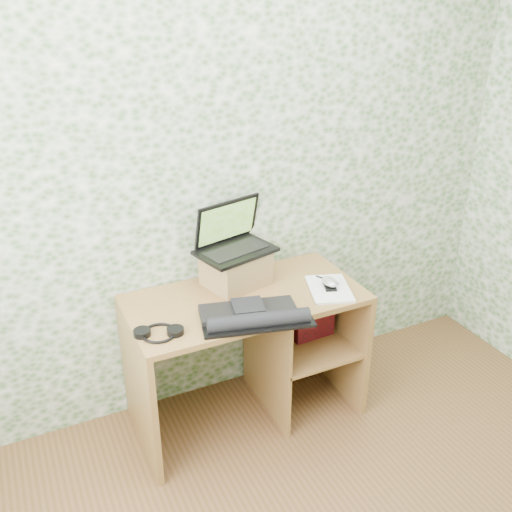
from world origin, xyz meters
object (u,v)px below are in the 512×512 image
desk (257,334)px  keyboard (253,315)px  riser (236,268)px  notepad (329,289)px  laptop (232,239)px

desk → keyboard: keyboard is taller
riser → notepad: size_ratio=1.04×
riser → laptop: bearing=90.0°
riser → keyboard: (-0.07, -0.36, -0.07)m
keyboard → riser: bearing=92.3°
laptop → keyboard: (-0.07, -0.41, -0.22)m
desk → laptop: (-0.06, 0.16, 0.51)m
laptop → desk: bearing=-82.1°
desk → riser: bearing=119.2°
desk → keyboard: bearing=-119.1°
desk → laptop: laptop is taller
desk → notepad: (0.34, -0.16, 0.28)m
riser → notepad: riser is taller
keyboard → notepad: bearing=24.7°
laptop → keyboard: 0.47m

